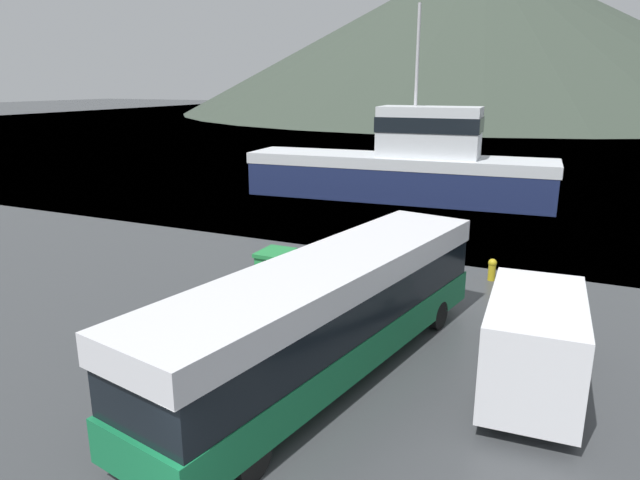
{
  "coord_description": "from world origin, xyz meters",
  "views": [
    {
      "loc": [
        4.75,
        -5.03,
        7.52
      ],
      "look_at": [
        -3.65,
        12.95,
        2.0
      ],
      "focal_mm": 32.0,
      "sensor_mm": 36.0,
      "label": 1
    }
  ],
  "objects_px": {
    "delivery_van": "(534,338)",
    "fishing_boat": "(403,165)",
    "storage_bin": "(276,269)",
    "tour_bus": "(330,311)"
  },
  "relations": [
    {
      "from": "delivery_van",
      "to": "fishing_boat",
      "type": "bearing_deg",
      "value": 111.23
    },
    {
      "from": "delivery_van",
      "to": "storage_bin",
      "type": "bearing_deg",
      "value": 154.82
    },
    {
      "from": "delivery_van",
      "to": "fishing_boat",
      "type": "distance_m",
      "value": 24.26
    },
    {
      "from": "fishing_boat",
      "to": "tour_bus",
      "type": "bearing_deg",
      "value": -172.08
    },
    {
      "from": "delivery_van",
      "to": "fishing_boat",
      "type": "height_order",
      "value": "fishing_boat"
    },
    {
      "from": "delivery_van",
      "to": "fishing_boat",
      "type": "relative_size",
      "value": 0.31
    },
    {
      "from": "delivery_van",
      "to": "storage_bin",
      "type": "relative_size",
      "value": 4.33
    },
    {
      "from": "storage_bin",
      "to": "delivery_van",
      "type": "bearing_deg",
      "value": -21.72
    },
    {
      "from": "tour_bus",
      "to": "delivery_van",
      "type": "xyz_separation_m",
      "value": [
        4.92,
        1.42,
        -0.41
      ]
    },
    {
      "from": "delivery_van",
      "to": "fishing_boat",
      "type": "xyz_separation_m",
      "value": [
        -10.13,
        22.03,
        0.88
      ]
    }
  ]
}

